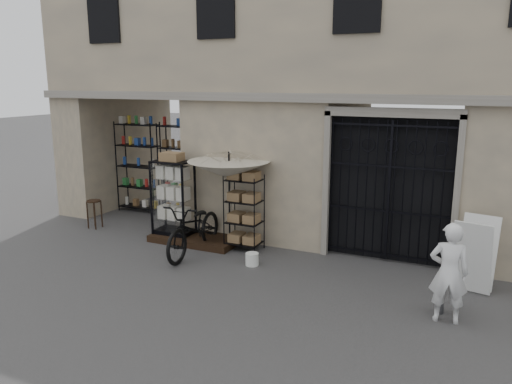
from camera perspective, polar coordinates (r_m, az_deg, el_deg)
The scene contains 15 objects.
ground at distance 9.12m, azimuth 0.89°, elevation -10.54°, with size 80.00×80.00×0.00m, color black.
main_building at distance 12.19m, azimuth 8.96°, elevation 16.77°, with size 14.00×4.00×9.00m, color tan.
shop_recess at distance 13.28m, azimuth -12.07°, elevation 3.30°, with size 3.00×1.70×3.00m, color black.
shop_shelving at distance 13.74m, azimuth -10.94°, elevation 2.60°, with size 2.70×0.50×2.50m, color black.
iron_gate at distance 10.30m, azimuth 15.10°, elevation 0.48°, with size 2.50×0.21×3.00m.
step_platform at distance 11.44m, azimuth -7.01°, elevation -5.35°, with size 2.00×0.90×0.15m, color black.
display_cabinet at distance 11.47m, azimuth -9.44°, elevation -1.06°, with size 0.84×0.53×1.83m.
wire_rack at distance 10.68m, azimuth -1.37°, elevation -2.49°, with size 0.74×0.55×1.64m.
market_umbrella at distance 10.69m, azimuth -3.12°, elevation 3.10°, with size 1.95×1.97×2.53m.
white_bucket at distance 9.98m, azimuth -0.45°, elevation -7.68°, with size 0.26×0.26×0.25m, color silver.
bicycle at distance 10.74m, azimuth -6.93°, elevation -6.99°, with size 0.76×1.14×2.17m, color black.
wooden_stool at distance 13.00m, azimuth -17.97°, elevation -2.34°, with size 0.43×0.43×0.70m.
steel_bollard at distance 8.47m, azimuth 20.37°, elevation -10.59°, with size 0.13×0.13×0.73m, color #555659.
shopkeeper at distance 8.38m, azimuth 20.73°, elevation -13.60°, with size 0.57×1.56×0.37m, color silver.
easel_sign at distance 9.41m, azimuth 23.77°, elevation -6.59°, with size 0.74×0.81×1.29m.
Camera 1 is at (3.39, -7.67, 3.59)m, focal length 35.00 mm.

